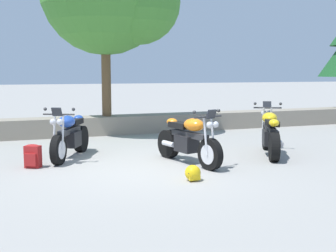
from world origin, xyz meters
The scene contains 7 objects.
ground_plane centered at (0.00, 0.00, 0.00)m, with size 120.00×120.00×0.00m, color gray.
stone_wall centered at (0.00, 4.80, 0.28)m, with size 36.00×0.80×0.55m, color gray.
motorcycle_blue_near_left centered at (-1.26, 1.49, 0.49)m, with size 1.13×1.91×1.18m.
motorcycle_orange_centre centered at (0.97, 0.06, 0.49)m, with size 0.85×2.04×1.18m.
motorcycle_yellow_far_right centered at (3.08, 0.30, 0.49)m, with size 1.12×1.92×1.18m.
rider_backpack centered at (-2.08, 0.76, 0.24)m, with size 0.35×0.34×0.47m.
rider_helmet centered at (0.50, -1.26, 0.14)m, with size 0.28×0.28×0.28m.
Camera 1 is at (-2.35, -7.87, 1.88)m, focal length 45.20 mm.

